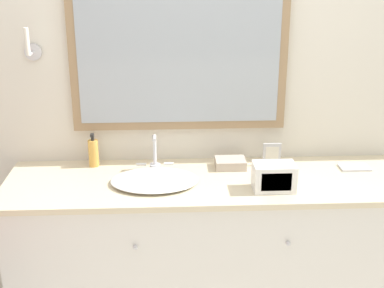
% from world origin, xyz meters
% --- Properties ---
extents(wall_back, '(8.00, 0.18, 2.55)m').
position_xyz_m(wall_back, '(-0.00, 0.66, 1.28)').
color(wall_back, silver).
rests_on(wall_back, ground_plane).
extents(vanity_counter, '(2.12, 0.62, 0.87)m').
position_xyz_m(vanity_counter, '(0.00, 0.32, 0.44)').
color(vanity_counter, silver).
rests_on(vanity_counter, ground_plane).
extents(sink_basin, '(0.45, 0.39, 0.20)m').
position_xyz_m(sink_basin, '(-0.28, 0.30, 0.89)').
color(sink_basin, white).
rests_on(sink_basin, vanity_counter).
extents(soap_bottle, '(0.06, 0.06, 0.19)m').
position_xyz_m(soap_bottle, '(-0.62, 0.55, 0.95)').
color(soap_bottle, gold).
rests_on(soap_bottle, vanity_counter).
extents(appliance_box, '(0.21, 0.13, 0.14)m').
position_xyz_m(appliance_box, '(0.32, 0.19, 0.94)').
color(appliance_box, white).
rests_on(appliance_box, vanity_counter).
extents(picture_frame, '(0.10, 0.01, 0.13)m').
position_xyz_m(picture_frame, '(0.37, 0.51, 0.94)').
color(picture_frame, '#B2B2B7').
rests_on(picture_frame, vanity_counter).
extents(hand_towel_near_sink, '(0.16, 0.13, 0.05)m').
position_xyz_m(hand_towel_near_sink, '(0.14, 0.48, 0.90)').
color(hand_towel_near_sink, '#B7A899').
rests_on(hand_towel_near_sink, vanity_counter).
extents(metal_tray, '(0.16, 0.10, 0.01)m').
position_xyz_m(metal_tray, '(0.82, 0.44, 0.88)').
color(metal_tray, silver).
rests_on(metal_tray, vanity_counter).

